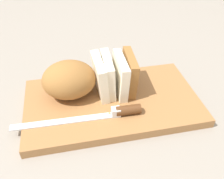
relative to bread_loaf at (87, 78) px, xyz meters
The scene contains 7 objects.
ground_plane 0.10m from the bread_loaf, 36.67° to the right, with size 3.00×3.00×0.00m, color gray.
cutting_board 0.09m from the bread_loaf, 36.67° to the right, with size 0.43×0.24×0.02m, color #9E6B3D.
bread_loaf is the anchor object (origin of this frame).
bread_knife 0.11m from the bread_loaf, 69.02° to the right, with size 0.30×0.04×0.02m.
crumb_near_knife 0.04m from the bread_loaf, ahead, with size 0.01×0.01×0.01m, color tan.
crumb_near_loaf 0.06m from the bread_loaf, 69.49° to the left, with size 0.00×0.00×0.00m, color tan.
crumb_stray_left 0.11m from the bread_loaf, 69.18° to the right, with size 0.01×0.01×0.01m, color tan.
Camera 1 is at (-0.11, -0.46, 0.43)m, focal length 40.13 mm.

